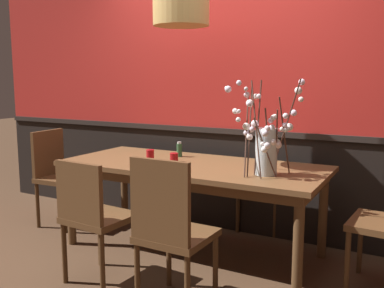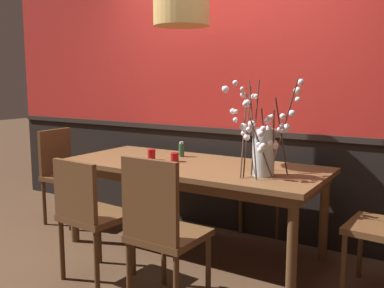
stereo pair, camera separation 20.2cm
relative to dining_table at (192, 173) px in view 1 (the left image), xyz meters
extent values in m
plane|color=#4C3321|center=(0.00, 0.00, -0.67)|extent=(24.00, 24.00, 0.00)
cube|color=black|center=(0.00, 0.67, -0.20)|extent=(5.67, 0.12, 0.93)
cube|color=black|center=(0.00, 0.66, 0.28)|extent=(5.67, 0.14, 0.05)
cube|color=#B2231E|center=(0.00, 0.67, 1.20)|extent=(5.67, 0.12, 1.87)
cube|color=brown|center=(0.00, 0.00, 0.06)|extent=(2.16, 0.93, 0.04)
cube|color=brown|center=(0.00, 0.00, 0.00)|extent=(2.06, 0.83, 0.08)
cylinder|color=brown|center=(-0.99, -0.38, -0.31)|extent=(0.07, 0.07, 0.71)
cylinder|color=brown|center=(0.99, -0.38, -0.31)|extent=(0.07, 0.07, 0.71)
cylinder|color=brown|center=(-0.99, 0.38, -0.31)|extent=(0.07, 0.07, 0.71)
cylinder|color=brown|center=(0.99, 0.38, -0.31)|extent=(0.07, 0.07, 0.71)
cube|color=brown|center=(-0.31, -0.79, -0.21)|extent=(0.45, 0.44, 0.04)
cube|color=brown|center=(-0.33, -0.97, 0.02)|extent=(0.40, 0.06, 0.41)
cylinder|color=#492F1A|center=(-0.48, -0.60, -0.45)|extent=(0.04, 0.04, 0.44)
cylinder|color=#492F1A|center=(-0.12, -0.63, -0.45)|extent=(0.04, 0.04, 0.44)
cylinder|color=#492F1A|center=(-0.51, -0.95, -0.45)|extent=(0.04, 0.04, 0.44)
cylinder|color=#492F1A|center=(-0.14, -0.98, -0.45)|extent=(0.04, 0.04, 0.44)
cube|color=brown|center=(0.33, 0.79, -0.22)|extent=(0.45, 0.47, 0.04)
cube|color=brown|center=(0.31, 0.99, 0.05)|extent=(0.39, 0.07, 0.49)
cylinder|color=#492F1A|center=(0.52, 0.62, -0.45)|extent=(0.04, 0.04, 0.43)
cylinder|color=#492F1A|center=(0.17, 0.59, -0.45)|extent=(0.04, 0.04, 0.43)
cylinder|color=#492F1A|center=(0.49, 1.00, -0.45)|extent=(0.04, 0.04, 0.43)
cylinder|color=#492F1A|center=(0.13, 0.96, -0.45)|extent=(0.04, 0.04, 0.43)
cube|color=brown|center=(-1.43, -0.02, -0.20)|extent=(0.42, 0.45, 0.04)
cube|color=brown|center=(-1.61, -0.03, 0.04)|extent=(0.06, 0.41, 0.45)
cylinder|color=#492F1A|center=(-1.27, 0.17, -0.45)|extent=(0.04, 0.04, 0.44)
cylinder|color=#492F1A|center=(-1.25, -0.20, -0.45)|extent=(0.04, 0.04, 0.44)
cylinder|color=#492F1A|center=(-1.61, 0.15, -0.45)|extent=(0.04, 0.04, 0.44)
cylinder|color=#492F1A|center=(-1.59, -0.22, -0.45)|extent=(0.04, 0.04, 0.44)
cube|color=brown|center=(1.46, 0.01, -0.20)|extent=(0.44, 0.48, 0.04)
cylinder|color=#492F1A|center=(1.27, -0.17, -0.45)|extent=(0.04, 0.04, 0.44)
cylinder|color=#492F1A|center=(1.30, 0.21, -0.45)|extent=(0.04, 0.04, 0.44)
cube|color=brown|center=(0.34, -0.82, -0.21)|extent=(0.43, 0.43, 0.04)
cube|color=brown|center=(0.33, -1.01, 0.06)|extent=(0.40, 0.04, 0.50)
cylinder|color=#492F1A|center=(0.16, -0.63, -0.45)|extent=(0.04, 0.04, 0.43)
cylinder|color=#492F1A|center=(0.52, -0.64, -0.45)|extent=(0.04, 0.04, 0.43)
cylinder|color=#492F1A|center=(0.15, -1.00, -0.45)|extent=(0.04, 0.04, 0.43)
cylinder|color=silver|center=(0.67, -0.11, 0.25)|extent=(0.16, 0.16, 0.34)
cylinder|color=silver|center=(0.67, -0.11, 0.12)|extent=(0.14, 0.14, 0.07)
cylinder|color=#472D23|center=(0.53, -0.14, 0.37)|extent=(0.11, 0.30, 0.57)
sphere|color=white|center=(0.47, -0.16, 0.53)|extent=(0.03, 0.03, 0.03)
sphere|color=white|center=(0.55, -0.14, 0.35)|extent=(0.05, 0.05, 0.05)
sphere|color=white|center=(0.43, -0.13, 0.53)|extent=(0.04, 0.04, 0.04)
sphere|color=white|center=(0.47, -0.17, 0.47)|extent=(0.04, 0.04, 0.04)
sphere|color=white|center=(0.52, -0.12, 0.37)|extent=(0.04, 0.04, 0.04)
cylinder|color=#472D23|center=(0.54, -0.11, 0.39)|extent=(0.10, 0.30, 0.63)
sphere|color=white|center=(0.54, -0.09, 0.40)|extent=(0.05, 0.05, 0.05)
sphere|color=white|center=(0.39, -0.18, 0.69)|extent=(0.05, 0.05, 0.05)
sphere|color=white|center=(0.37, -0.16, 0.70)|extent=(0.03, 0.03, 0.03)
sphere|color=white|center=(0.52, -0.13, 0.42)|extent=(0.05, 0.05, 0.05)
cylinder|color=#472D23|center=(0.61, -0.12, 0.42)|extent=(0.01, 0.12, 0.68)
sphere|color=white|center=(0.61, -0.13, 0.64)|extent=(0.03, 0.03, 0.03)
sphere|color=white|center=(0.58, -0.09, 0.64)|extent=(0.04, 0.04, 0.04)
sphere|color=white|center=(0.55, -0.14, 0.59)|extent=(0.05, 0.05, 0.05)
cylinder|color=#472D23|center=(0.77, 0.02, 0.42)|extent=(0.25, 0.20, 0.69)
sphere|color=white|center=(0.82, 0.04, 0.52)|extent=(0.05, 0.05, 0.05)
sphere|color=white|center=(0.83, 0.12, 0.68)|extent=(0.06, 0.06, 0.06)
sphere|color=white|center=(0.85, 0.11, 0.74)|extent=(0.05, 0.05, 0.05)
cylinder|color=#472D23|center=(0.75, -0.12, 0.32)|extent=(0.03, 0.09, 0.48)
sphere|color=white|center=(0.80, -0.13, 0.45)|extent=(0.04, 0.04, 0.04)
sphere|color=white|center=(0.77, -0.09, 0.41)|extent=(0.03, 0.03, 0.03)
sphere|color=white|center=(0.75, -0.10, 0.32)|extent=(0.04, 0.04, 0.04)
sphere|color=white|center=(0.80, -0.10, 0.51)|extent=(0.04, 0.04, 0.04)
sphere|color=white|center=(0.76, -0.11, 0.30)|extent=(0.05, 0.05, 0.05)
sphere|color=white|center=(0.73, -0.15, 0.33)|extent=(0.05, 0.05, 0.05)
cylinder|color=#472D23|center=(0.79, -0.09, 0.36)|extent=(0.04, 0.22, 0.57)
sphere|color=white|center=(0.81, -0.13, 0.41)|extent=(0.03, 0.03, 0.03)
sphere|color=white|center=(0.82, -0.07, 0.43)|extent=(0.05, 0.05, 0.05)
sphere|color=white|center=(0.91, -0.12, 0.63)|extent=(0.04, 0.04, 0.04)
sphere|color=white|center=(0.81, -0.12, 0.42)|extent=(0.04, 0.04, 0.04)
cylinder|color=#472D23|center=(0.69, -0.21, 0.29)|extent=(0.16, 0.07, 0.42)
sphere|color=white|center=(0.69, -0.24, 0.41)|extent=(0.04, 0.04, 0.04)
sphere|color=white|center=(0.68, -0.23, 0.32)|extent=(0.03, 0.03, 0.03)
sphere|color=white|center=(0.72, -0.25, 0.43)|extent=(0.04, 0.04, 0.04)
sphere|color=white|center=(0.70, -0.24, 0.28)|extent=(0.05, 0.05, 0.05)
sphere|color=white|center=(0.71, -0.27, 0.40)|extent=(0.05, 0.05, 0.05)
sphere|color=white|center=(0.72, -0.24, 0.31)|extent=(0.04, 0.04, 0.04)
cylinder|color=#472D23|center=(0.70, -0.16, 0.32)|extent=(0.03, 0.10, 0.49)
sphere|color=white|center=(0.74, -0.14, 0.51)|extent=(0.03, 0.03, 0.03)
sphere|color=white|center=(0.73, -0.15, 0.50)|extent=(0.04, 0.04, 0.04)
sphere|color=white|center=(0.72, -0.14, 0.43)|extent=(0.04, 0.04, 0.04)
sphere|color=white|center=(0.71, -0.15, 0.48)|extent=(0.04, 0.04, 0.04)
cylinder|color=#472D23|center=(0.62, -0.19, 0.42)|extent=(0.16, 0.19, 0.68)
sphere|color=white|center=(0.56, -0.23, 0.66)|extent=(0.04, 0.04, 0.04)
sphere|color=white|center=(0.60, -0.17, 0.45)|extent=(0.06, 0.06, 0.06)
sphere|color=white|center=(0.59, -0.26, 0.59)|extent=(0.04, 0.04, 0.04)
sphere|color=white|center=(0.51, -0.26, 0.74)|extent=(0.04, 0.04, 0.04)
sphere|color=white|center=(0.58, -0.18, 0.41)|extent=(0.04, 0.04, 0.04)
sphere|color=white|center=(0.56, -0.25, 0.70)|extent=(0.03, 0.03, 0.03)
cylinder|color=#9E0F14|center=(-0.39, -0.04, 0.12)|extent=(0.07, 0.07, 0.09)
torus|color=red|center=(-0.39, -0.04, 0.17)|extent=(0.07, 0.07, 0.01)
cylinder|color=silver|center=(-0.39, -0.04, 0.11)|extent=(0.05, 0.05, 0.05)
cylinder|color=#9E0F14|center=(-0.17, 0.00, 0.11)|extent=(0.07, 0.07, 0.07)
torus|color=red|center=(-0.17, 0.00, 0.15)|extent=(0.07, 0.07, 0.01)
cylinder|color=silver|center=(-0.17, 0.00, 0.10)|extent=(0.05, 0.05, 0.04)
cylinder|color=#2D5633|center=(-0.25, 0.23, 0.14)|extent=(0.05, 0.05, 0.12)
cylinder|color=beige|center=(-0.25, 0.23, 0.20)|extent=(0.04, 0.04, 0.02)
cylinder|color=tan|center=(-0.10, 0.00, 1.31)|extent=(0.45, 0.45, 0.24)
sphere|color=#F9EAB7|center=(-0.10, 0.00, 1.27)|extent=(0.14, 0.14, 0.14)
camera|label=1|loc=(1.67, -3.07, 0.76)|focal=40.50mm
camera|label=2|loc=(1.84, -2.97, 0.76)|focal=40.50mm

